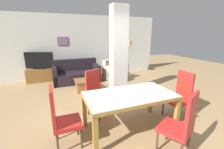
{
  "coord_description": "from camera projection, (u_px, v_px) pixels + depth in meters",
  "views": [
    {
      "loc": [
        -1.33,
        -2.4,
        1.91
      ],
      "look_at": [
        0.0,
        0.94,
        0.93
      ],
      "focal_mm": 24.0,
      "sensor_mm": 36.0,
      "label": 1
    }
  ],
  "objects": [
    {
      "name": "ground_plane",
      "position": [
        129.0,
        128.0,
        3.13
      ],
      "size": [
        18.0,
        18.0,
        0.0
      ],
      "primitive_type": "plane",
      "color": "#A08054"
    },
    {
      "name": "back_wall",
      "position": [
        83.0,
        46.0,
        6.74
      ],
      "size": [
        7.2,
        0.09,
        2.7
      ],
      "color": "silver",
      "rests_on": "ground_plane"
    },
    {
      "name": "divider_pillar",
      "position": [
        119.0,
        53.0,
        4.49
      ],
      "size": [
        0.48,
        0.33,
        2.7
      ],
      "color": "silver",
      "rests_on": "ground_plane"
    },
    {
      "name": "dining_table",
      "position": [
        130.0,
        101.0,
        2.96
      ],
      "size": [
        1.75,
        0.96,
        0.78
      ],
      "color": "olive",
      "rests_on": "ground_plane"
    },
    {
      "name": "dining_chair_far_left",
      "position": [
        96.0,
        92.0,
        3.59
      ],
      "size": [
        0.62,
        0.62,
        1.09
      ],
      "rotation": [
        0.0,
        0.0,
        -2.67
      ],
      "color": "#AE2920",
      "rests_on": "ground_plane"
    },
    {
      "name": "dining_chair_near_right",
      "position": [
        182.0,
        123.0,
        2.33
      ],
      "size": [
        0.61,
        0.61,
        1.09
      ],
      "rotation": [
        0.0,
        0.0,
        0.45
      ],
      "color": "#B02220",
      "rests_on": "ground_plane"
    },
    {
      "name": "dining_chair_head_right",
      "position": [
        180.0,
        94.0,
        3.44
      ],
      "size": [
        0.46,
        0.46,
        1.09
      ],
      "rotation": [
        0.0,
        0.0,
        1.57
      ],
      "color": "#AD261E",
      "rests_on": "ground_plane"
    },
    {
      "name": "dining_chair_head_left",
      "position": [
        61.0,
        117.0,
        2.51
      ],
      "size": [
        0.46,
        0.46,
        1.09
      ],
      "rotation": [
        0.0,
        0.0,
        -1.57
      ],
      "color": "#AD231E",
      "rests_on": "ground_plane"
    },
    {
      "name": "sofa",
      "position": [
        76.0,
        74.0,
        6.1
      ],
      "size": [
        1.81,
        0.89,
        0.89
      ],
      "rotation": [
        0.0,
        0.0,
        3.14
      ],
      "color": "black",
      "rests_on": "ground_plane"
    },
    {
      "name": "armchair",
      "position": [
        115.0,
        73.0,
        6.39
      ],
      "size": [
        1.16,
        1.16,
        0.86
      ],
      "rotation": [
        0.0,
        0.0,
        3.8
      ],
      "color": "#C3B49B",
      "rests_on": "ground_plane"
    },
    {
      "name": "coffee_table",
      "position": [
        85.0,
        85.0,
        5.16
      ],
      "size": [
        0.65,
        0.59,
        0.39
      ],
      "color": "brown",
      "rests_on": "ground_plane"
    },
    {
      "name": "bottle",
      "position": [
        89.0,
        77.0,
        5.09
      ],
      "size": [
        0.07,
        0.07,
        0.29
      ],
      "color": "#194C23",
      "rests_on": "coffee_table"
    },
    {
      "name": "tv_stand",
      "position": [
        41.0,
        75.0,
        6.11
      ],
      "size": [
        1.09,
        0.4,
        0.54
      ],
      "color": "brown",
      "rests_on": "ground_plane"
    },
    {
      "name": "tv_screen",
      "position": [
        39.0,
        61.0,
        5.96
      ],
      "size": [
        1.06,
        0.38,
        0.67
      ],
      "rotation": [
        0.0,
        0.0,
        2.83
      ],
      "color": "black",
      "rests_on": "tv_stand"
    },
    {
      "name": "floor_lamp",
      "position": [
        128.0,
        47.0,
        6.82
      ],
      "size": [
        0.29,
        0.29,
        1.6
      ],
      "color": "#B7B7BC",
      "rests_on": "ground_plane"
    }
  ]
}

